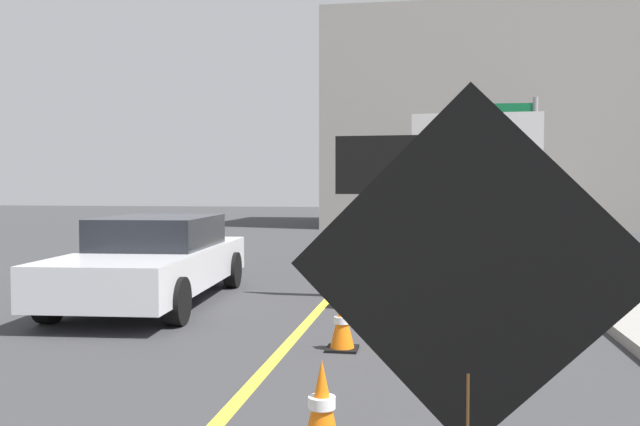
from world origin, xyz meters
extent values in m
cube|color=yellow|center=(0.00, 6.00, 0.00)|extent=(0.14, 36.00, 0.01)
cube|color=orange|center=(1.82, 3.26, 1.52)|extent=(1.55, 0.16, 1.56)
cube|color=black|center=(1.82, 3.24, 1.52)|extent=(1.63, 0.15, 1.63)
cube|color=black|center=(1.82, 3.28, 1.52)|extent=(0.28, 0.03, 0.52)
cube|color=orange|center=(0.92, 11.16, 0.23)|extent=(1.15, 1.83, 0.45)
cylinder|color=#4C4C4C|center=(0.92, 11.16, 1.10)|extent=(0.10, 0.10, 1.30)
cube|color=black|center=(0.92, 11.16, 2.23)|extent=(1.60, 0.13, 0.95)
sphere|color=yellow|center=(1.47, 11.19, 2.23)|extent=(0.09, 0.09, 0.09)
sphere|color=yellow|center=(1.17, 11.20, 2.23)|extent=(0.09, 0.09, 0.09)
sphere|color=yellow|center=(0.87, 11.21, 2.23)|extent=(0.09, 0.09, 0.09)
sphere|color=yellow|center=(0.57, 11.22, 2.23)|extent=(0.09, 0.09, 0.09)
sphere|color=yellow|center=(0.40, 11.22, 2.41)|extent=(0.09, 0.09, 0.09)
sphere|color=yellow|center=(0.40, 11.22, 2.04)|extent=(0.09, 0.09, 0.09)
cube|color=black|center=(2.61, 16.14, 0.57)|extent=(1.89, 6.58, 0.25)
cube|color=silver|center=(2.69, 18.48, 1.65)|extent=(2.44, 1.91, 1.90)
cube|color=silver|center=(2.58, 15.14, 1.97)|extent=(2.53, 4.52, 2.53)
cylinder|color=black|center=(1.55, 18.39, 0.45)|extent=(0.31, 0.91, 0.90)
cylinder|color=black|center=(3.82, 18.31, 0.45)|extent=(0.31, 0.91, 0.90)
cylinder|color=black|center=(1.40, 14.22, 0.45)|extent=(0.31, 0.91, 0.90)
cylinder|color=black|center=(3.68, 14.14, 0.45)|extent=(0.31, 0.91, 0.90)
cube|color=silver|center=(-2.72, 10.40, 0.58)|extent=(2.25, 5.25, 0.60)
cube|color=black|center=(-2.74, 10.65, 1.13)|extent=(1.82, 2.42, 0.50)
cylinder|color=black|center=(-1.70, 8.77, 0.33)|extent=(0.27, 0.67, 0.66)
cylinder|color=black|center=(-3.50, 8.64, 0.33)|extent=(0.27, 0.67, 0.66)
cylinder|color=black|center=(-1.94, 12.15, 0.33)|extent=(0.27, 0.67, 0.66)
cylinder|color=black|center=(-3.74, 12.02, 0.33)|extent=(0.27, 0.67, 0.66)
cylinder|color=gray|center=(5.31, 24.76, 2.50)|extent=(0.18, 0.18, 5.00)
cube|color=#0F6033|center=(3.91, 24.70, 4.15)|extent=(2.60, 0.17, 1.30)
cube|color=white|center=(3.91, 24.73, 4.15)|extent=(1.82, 0.09, 0.18)
cube|color=gray|center=(4.37, 33.48, 4.82)|extent=(14.85, 9.33, 9.64)
cone|color=orange|center=(0.92, 4.72, 0.36)|extent=(0.28, 0.28, 0.66)
cylinder|color=white|center=(0.92, 4.72, 0.39)|extent=(0.19, 0.19, 0.08)
cube|color=black|center=(0.67, 7.79, 0.01)|extent=(0.36, 0.36, 0.03)
cone|color=orange|center=(0.67, 7.79, 0.32)|extent=(0.28, 0.28, 0.58)
cylinder|color=white|center=(0.67, 7.79, 0.35)|extent=(0.19, 0.19, 0.08)
camera|label=1|loc=(1.64, 0.23, 1.88)|focal=37.63mm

